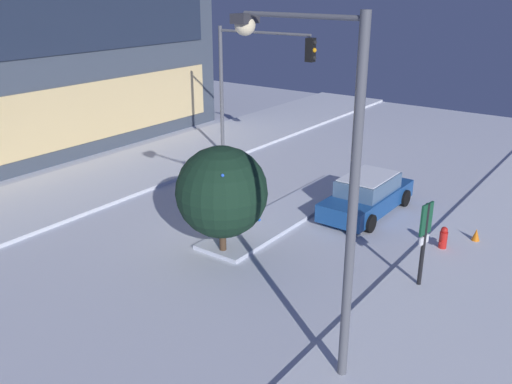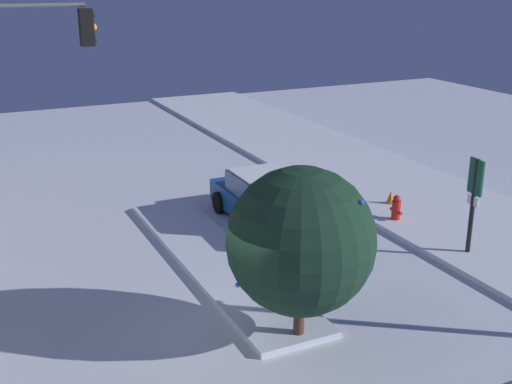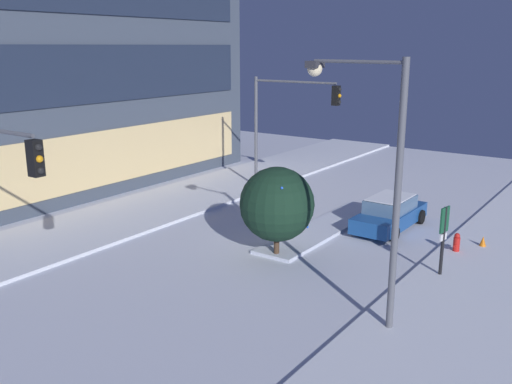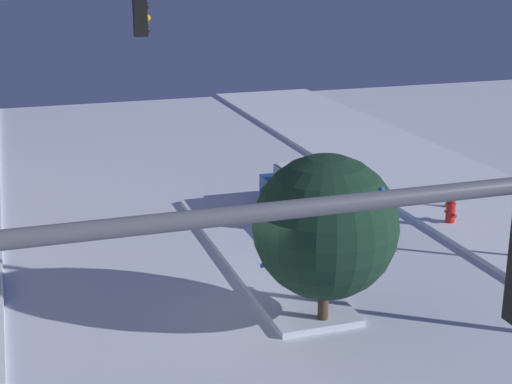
# 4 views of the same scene
# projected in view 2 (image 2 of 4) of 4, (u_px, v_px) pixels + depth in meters

# --- Properties ---
(ground) EXTENTS (52.00, 52.00, 0.00)m
(ground) POSITION_uv_depth(u_px,v_px,m) (264.00, 337.00, 13.03)
(ground) COLOR silver
(median_strip) EXTENTS (9.00, 1.80, 0.14)m
(median_strip) POSITION_uv_depth(u_px,v_px,m) (215.00, 259.00, 16.45)
(median_strip) COLOR silver
(median_strip) RESTS_ON ground
(car_near) EXTENTS (4.77, 2.06, 1.49)m
(car_near) POSITION_uv_depth(u_px,v_px,m) (267.00, 202.00, 18.69)
(car_near) COLOR #19478C
(car_near) RESTS_ON ground
(fire_hydrant) EXTENTS (0.48, 0.26, 0.88)m
(fire_hydrant) POSITION_uv_depth(u_px,v_px,m) (396.00, 210.00, 18.87)
(fire_hydrant) COLOR red
(fire_hydrant) RESTS_ON ground
(parking_info_sign) EXTENTS (0.55, 0.15, 2.62)m
(parking_info_sign) POSITION_uv_depth(u_px,v_px,m) (474.00, 195.00, 16.24)
(parking_info_sign) COLOR black
(parking_info_sign) RESTS_ON ground
(decorated_tree_median) EXTENTS (2.89, 2.89, 3.58)m
(decorated_tree_median) POSITION_uv_depth(u_px,v_px,m) (301.00, 241.00, 12.29)
(decorated_tree_median) COLOR #473323
(decorated_tree_median) RESTS_ON ground
(construction_cone) EXTENTS (0.36, 0.36, 0.55)m
(construction_cone) POSITION_uv_depth(u_px,v_px,m) (391.00, 199.00, 20.23)
(construction_cone) COLOR orange
(construction_cone) RESTS_ON ground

